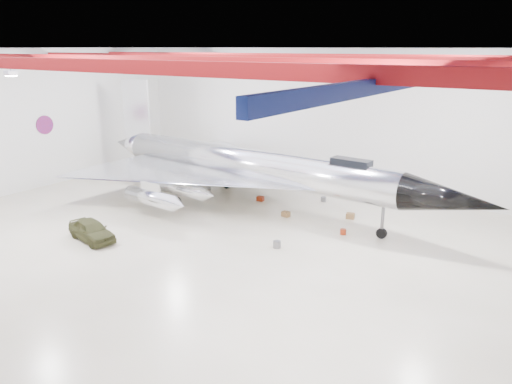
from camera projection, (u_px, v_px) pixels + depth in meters
The scene contains 15 objects.
floor at pixel (226, 243), 29.31m from camera, with size 40.00×40.00×0.00m, color #C2B99A.
wall_back at pixel (340, 120), 39.64m from camera, with size 40.00×40.00×0.00m, color silver.
wall_left at pixel (20, 122), 38.62m from camera, with size 30.00×30.00×0.00m, color silver.
ceiling at pixel (222, 48), 26.23m from camera, with size 40.00×40.00×0.00m, color #0A0F38.
ceiling_structure at pixel (222, 62), 26.41m from camera, with size 39.50×29.50×1.08m.
wall_roundel at pixel (45, 125), 40.31m from camera, with size 1.50×1.50×0.10m, color #B21414.
jet_aircraft at pixel (248, 169), 35.09m from camera, with size 31.37×18.67×8.55m.
jeep at pixel (92, 230), 29.54m from camera, with size 1.50×3.72×1.27m, color #3B3D1E.
toolbox_red at pixel (260, 199), 37.25m from camera, with size 0.48×0.39×0.34m, color maroon.
engine_drum at pixel (277, 244), 28.54m from camera, with size 0.45×0.45×0.41m, color #59595B.
parts_bin at pixel (350, 216), 33.38m from camera, with size 0.54×0.43×0.38m, color olive.
crate_small at pixel (208, 188), 40.11m from camera, with size 0.35×0.28×0.25m, color #59595B.
tool_chest at pixel (343, 232), 30.58m from camera, with size 0.38×0.38×0.34m, color maroon.
oil_barrel at pixel (286, 214), 33.79m from camera, with size 0.51×0.41×0.36m, color olive.
spares_box at pixel (323, 199), 37.08m from camera, with size 0.40×0.40×0.36m, color #59595B.
Camera 1 is at (16.92, -21.50, 11.09)m, focal length 35.00 mm.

